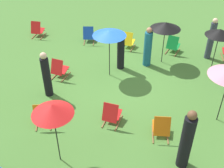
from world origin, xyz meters
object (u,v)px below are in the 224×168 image
(deckchair_10, at_px, (59,69))
(person_3, at_px, (121,51))
(deckchair_3, at_px, (173,45))
(umbrella_2, at_px, (52,109))
(deckchair_4, at_px, (43,115))
(person_4, at_px, (46,75))
(umbrella_1, at_px, (166,26))
(deckchair_0, at_px, (89,35))
(person_2, at_px, (148,48))
(deckchair_2, at_px, (37,30))
(person_0, at_px, (211,39))
(umbrella_3, at_px, (109,33))
(person_1, at_px, (186,141))
(deckchair_9, at_px, (128,41))
(deckchair_11, at_px, (161,127))
(deckchair_7, at_px, (112,114))
(umbrella_0, at_px, (220,32))

(deckchair_10, bearing_deg, person_3, -142.56)
(deckchair_3, xyz_separation_m, umbrella_2, (2.98, 6.66, 1.47))
(deckchair_4, height_order, person_4, person_4)
(umbrella_1, bearing_deg, deckchair_0, -18.70)
(deckchair_3, height_order, person_3, person_3)
(deckchair_4, height_order, person_3, person_3)
(person_2, bearing_deg, deckchair_2, 44.30)
(person_0, distance_m, person_4, 6.94)
(deckchair_2, xyz_separation_m, person_3, (-4.46, 2.06, 0.42))
(umbrella_1, bearing_deg, person_4, 37.75)
(umbrella_3, xyz_separation_m, person_1, (-2.76, 3.92, -0.91))
(deckchair_9, bearing_deg, umbrella_2, 92.02)
(deckchair_11, xyz_separation_m, person_1, (-0.63, 0.93, 0.54))
(umbrella_3, relative_size, person_0, 1.06)
(deckchair_4, relative_size, umbrella_3, 0.45)
(deckchair_4, height_order, deckchair_7, same)
(person_0, bearing_deg, umbrella_3, -171.61)
(umbrella_1, bearing_deg, umbrella_2, 66.18)
(umbrella_1, relative_size, umbrella_3, 0.94)
(umbrella_1, height_order, person_4, umbrella_1)
(umbrella_0, bearing_deg, deckchair_10, 11.31)
(umbrella_2, xyz_separation_m, person_2, (-1.93, -5.42, -1.05))
(deckchair_10, bearing_deg, deckchair_2, -44.07)
(deckchair_0, relative_size, person_1, 0.44)
(deckchair_10, xyz_separation_m, person_0, (-5.83, -2.62, 0.51))
(deckchair_3, relative_size, person_2, 0.52)
(deckchair_2, relative_size, deckchair_7, 1.00)
(deckchair_2, height_order, deckchair_3, same)
(person_2, bearing_deg, deckchair_7, 138.76)
(deckchair_11, height_order, umbrella_2, umbrella_2)
(deckchair_10, xyz_separation_m, person_3, (-2.23, -1.11, 0.42))
(person_0, bearing_deg, deckchair_11, -129.25)
(deckchair_2, distance_m, deckchair_4, 6.34)
(deckchair_10, distance_m, person_4, 1.22)
(deckchair_11, distance_m, person_4, 4.28)
(deckchair_3, bearing_deg, deckchair_10, 50.71)
(deckchair_4, xyz_separation_m, umbrella_1, (-3.51, -4.50, 1.30))
(deckchair_7, height_order, deckchair_9, same)
(deckchair_3, height_order, umbrella_0, umbrella_0)
(deckchair_4, relative_size, person_0, 0.47)
(deckchair_0, distance_m, umbrella_1, 3.90)
(umbrella_0, height_order, person_0, umbrella_0)
(deckchair_2, height_order, person_0, person_0)
(deckchair_7, xyz_separation_m, umbrella_0, (-3.32, -3.33, 1.51))
(deckchair_7, distance_m, umbrella_1, 4.49)
(umbrella_0, xyz_separation_m, umbrella_3, (3.91, 0.65, -0.06))
(deckchair_0, relative_size, deckchair_11, 1.00)
(deckchair_0, distance_m, deckchair_4, 5.68)
(umbrella_0, bearing_deg, person_1, 75.91)
(deckchair_0, relative_size, deckchair_4, 0.97)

